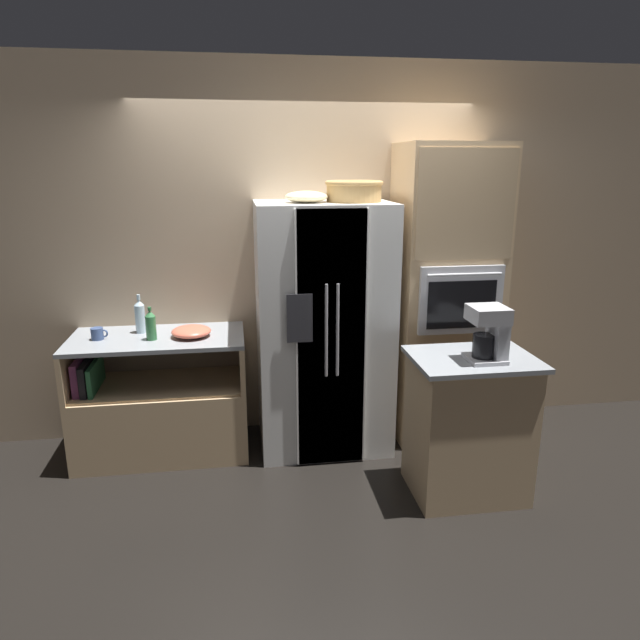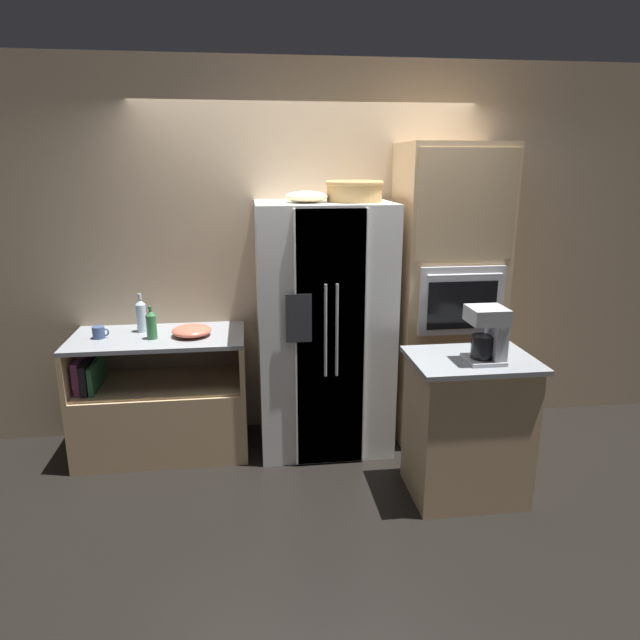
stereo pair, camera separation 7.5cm
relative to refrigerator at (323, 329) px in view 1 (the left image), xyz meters
name	(u,v)px [view 1 (the left image)]	position (x,y,z in m)	size (l,w,h in m)	color
ground_plane	(314,443)	(-0.08, -0.02, -0.91)	(20.00, 20.00, 0.00)	black
wall_back	(306,254)	(-0.08, 0.38, 0.49)	(12.00, 0.06, 2.80)	tan
counter_left	(161,411)	(-1.20, 0.04, -0.59)	(1.22, 0.63, 0.89)	tan
refrigerator	(323,329)	(0.00, 0.00, 0.00)	(0.95, 0.73, 1.81)	white
wall_oven	(445,296)	(0.93, 0.05, 0.20)	(0.74, 0.65, 2.21)	tan
island_counter	(468,425)	(0.81, -0.81, -0.44)	(0.75, 0.57, 0.93)	tan
wicker_basket	(354,190)	(0.21, -0.01, 0.98)	(0.40, 0.40, 0.14)	tan
fruit_bowl	(306,197)	(-0.13, -0.06, 0.95)	(0.29, 0.29, 0.08)	beige
bottle_tall	(151,325)	(-1.21, -0.03, 0.09)	(0.07, 0.07, 0.23)	#33723F
bottle_short	(140,316)	(-1.31, 0.15, 0.11)	(0.07, 0.07, 0.28)	silver
mug	(98,334)	(-1.58, 0.02, 0.02)	(0.11, 0.08, 0.08)	#384C7A
mixing_bowl	(191,331)	(-0.94, 0.00, 0.02)	(0.28, 0.28, 0.08)	#DB664C
coffee_maker	(491,331)	(0.87, -0.89, 0.20)	(0.21, 0.21, 0.34)	#B2B2B7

